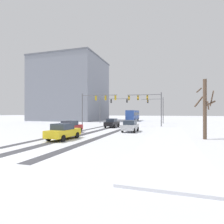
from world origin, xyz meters
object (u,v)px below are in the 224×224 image
Objects in this scene: traffic_signal_far_left at (110,105)px; bus_oncoming at (133,115)px; traffic_signal_far_right at (157,106)px; car_silver_second at (130,126)px; car_yellow_cab_fourth at (63,131)px; traffic_signal_near_left at (96,102)px; bare_tree_sidewalk_near at (205,108)px; car_black_lead at (112,123)px; traffic_signal_near_right at (147,101)px; office_building_far_left_block at (71,90)px; car_red_third at (70,127)px.

bus_oncoming is at bearing 78.18° from traffic_signal_far_left.
car_silver_second is (-2.39, -21.98, -3.57)m from traffic_signal_far_right.
traffic_signal_near_left is at bearing 101.44° from car_yellow_cab_fourth.
car_silver_second is 10.55m from car_yellow_cab_fourth.
car_black_lead is at bearing 139.72° from bare_tree_sidewalk_near.
car_silver_second is (8.83, -18.18, -3.88)m from traffic_signal_far_left.
traffic_signal_near_right is 12.24m from traffic_signal_far_right.
office_building_far_left_block reaches higher than car_silver_second.
traffic_signal_near_right reaches higher than car_yellow_cab_fourth.
traffic_signal_near_left is at bearing -170.79° from traffic_signal_near_right.
car_yellow_cab_fourth is at bearing -78.56° from traffic_signal_near_left.
traffic_signal_far_right is 0.59× the size of bus_oncoming.
office_building_far_left_block reaches higher than traffic_signal_near_right.
traffic_signal_far_right is 1.06× the size of bare_tree_sidewalk_near.
traffic_signal_near_left is 9.97m from traffic_signal_far_left.
bare_tree_sidewalk_near is (8.70, -4.84, 2.38)m from car_silver_second.
traffic_signal_near_right is 0.29× the size of office_building_far_left_block.
bus_oncoming is 23.62m from office_building_far_left_block.
car_silver_second is 43.64m from office_building_far_left_block.
car_yellow_cab_fourth is at bearing -103.19° from traffic_signal_far_right.
traffic_signal_far_right reaches higher than car_yellow_cab_fourth.
car_red_third is (1.54, -22.04, -3.88)m from traffic_signal_far_left.
traffic_signal_far_left reaches higher than bare_tree_sidewalk_near.
traffic_signal_far_left is 0.33× the size of office_building_far_left_block.
car_black_lead is at bearing -114.67° from traffic_signal_far_right.
car_red_third is at bearing 176.51° from bare_tree_sidewalk_near.
bare_tree_sidewalk_near reaches higher than car_yellow_cab_fourth.
car_red_third is (-8.58, -13.66, -3.99)m from traffic_signal_near_right.
traffic_signal_near_right is 20.50m from car_yellow_cab_fourth.
traffic_signal_near_right reaches higher than bare_tree_sidewalk_near.
car_silver_second and car_yellow_cab_fourth have the same top height.
traffic_signal_far_left is 0.66× the size of bus_oncoming.
traffic_signal_far_left reaches higher than car_red_third.
traffic_signal_near_left is 1.18× the size of bare_tree_sidewalk_near.
bus_oncoming is 0.50× the size of office_building_far_left_block.
bare_tree_sidewalk_near reaches higher than car_silver_second.
car_black_lead is 0.19× the size of office_building_far_left_block.
traffic_signal_near_right reaches higher than bus_oncoming.
car_yellow_cab_fourth is (3.55, -17.53, -4.01)m from traffic_signal_near_left.
traffic_signal_near_right is 1.57× the size of car_silver_second.
bus_oncoming is (-0.85, 41.99, 1.18)m from car_yellow_cab_fourth.
car_black_lead is (4.12, -11.65, -3.88)m from traffic_signal_far_left.
traffic_signal_near_left reaches higher than car_black_lead.
traffic_signal_far_left is 20.58m from car_silver_second.
car_red_third is (1.20, -12.08, -4.01)m from traffic_signal_near_left.
office_building_far_left_block is (-30.15, 10.21, 6.28)m from traffic_signal_far_right.
traffic_signal_near_right is 0.59× the size of bus_oncoming.
office_building_far_left_block reaches higher than car_red_third.
car_silver_second is at bearing -54.17° from car_black_lead.
traffic_signal_far_right reaches higher than bus_oncoming.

